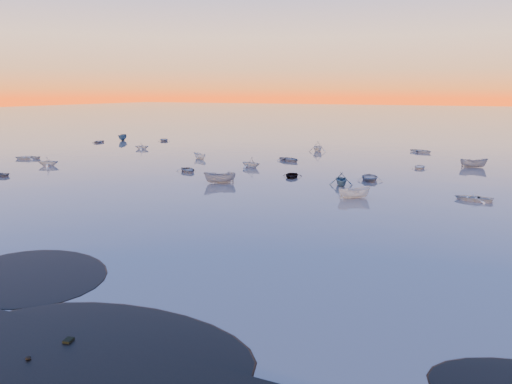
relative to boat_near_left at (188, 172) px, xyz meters
The scene contains 6 objects.
ground 60.86m from the boat_near_left, 72.49° to the left, with size 600.00×600.00×0.00m, color #695D58.
mud_lobes 46.70m from the boat_near_left, 66.91° to the right, with size 140.00×6.00×0.07m, color black, non-canonical shape.
moored_fleet 21.39m from the boat_near_left, 31.09° to the left, with size 124.00×58.00×1.20m, color silver, non-canonical shape.
boat_near_left is the anchor object (origin of this frame).
boat_near_center 28.29m from the boat_near_left, 15.64° to the right, with size 3.80×1.61×1.32m, color silver.
boat_near_right 23.76m from the boat_near_left, ahead, with size 3.75×1.69×1.31m, color #3C5E74.
Camera 1 is at (22.42, -20.27, 12.00)m, focal length 35.00 mm.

